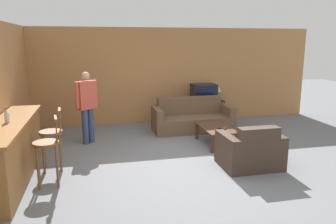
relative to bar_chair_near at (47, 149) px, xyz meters
name	(u,v)px	position (x,y,z in m)	size (l,w,h in m)	color
ground_plane	(186,167)	(2.32, 0.25, -0.60)	(24.00, 24.00, 0.00)	slate
wall_back	(152,76)	(2.32, 3.78, 0.70)	(9.40, 0.08, 2.60)	#B27A47
wall_left	(3,92)	(-0.92, 1.51, 0.70)	(0.08, 8.54, 2.60)	#B27A47
bar_counter	(12,151)	(-0.58, 0.34, -0.10)	(0.55, 2.78, 0.98)	brown
bar_chair_near	(47,149)	(0.00, 0.00, 0.00)	(0.44, 0.44, 1.09)	brown
bar_chair_mid	(52,137)	(0.00, 0.64, 0.00)	(0.43, 0.43, 1.09)	brown
couch_far	(192,119)	(3.15, 2.65, -0.31)	(1.99, 0.85, 0.83)	brown
armchair_near	(251,152)	(3.43, -0.02, -0.31)	(1.03, 0.81, 0.80)	#423328
coffee_table	(216,130)	(3.31, 1.37, -0.26)	(0.62, 1.10, 0.39)	#472D1E
tv_unit	(203,111)	(3.72, 3.42, -0.29)	(1.05, 0.54, 0.62)	black
tv	(204,92)	(3.72, 3.42, 0.25)	(0.66, 0.47, 0.46)	black
bottle	(7,116)	(-0.60, 0.29, 0.48)	(0.08, 0.08, 0.23)	silver
book_on_table	(222,128)	(3.40, 1.23, -0.19)	(0.20, 0.19, 0.03)	black
table_lamp	(217,89)	(4.12, 3.42, 0.33)	(0.22, 0.22, 0.42)	brown
person_by_window	(87,104)	(0.58, 2.12, 0.29)	(0.46, 0.42, 1.59)	#384260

